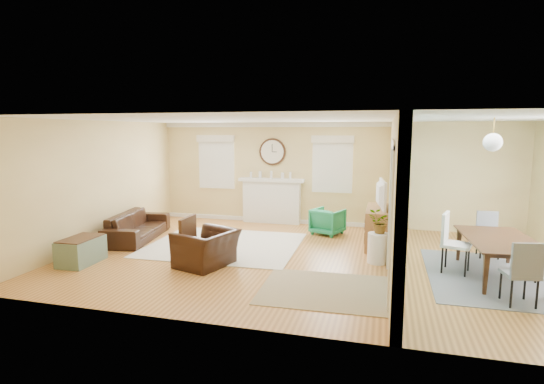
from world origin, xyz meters
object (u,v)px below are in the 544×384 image
object	(u,v)px
eames_chair	(206,248)
dining_table	(501,258)
credenza	(377,227)
sofa	(138,226)
green_chair	(328,221)

from	to	relation	value
eames_chair	dining_table	bearing A→B (deg)	115.40
credenza	dining_table	bearing A→B (deg)	-37.10
sofa	eames_chair	distance (m)	2.64
green_chair	dining_table	world-z (taller)	dining_table
dining_table	credenza	bearing A→B (deg)	49.12
sofa	dining_table	bearing A→B (deg)	-104.75
green_chair	credenza	bearing A→B (deg)	169.42
sofa	credenza	world-z (taller)	credenza
credenza	dining_table	world-z (taller)	credenza
green_chair	credenza	size ratio (longest dim) A/B	0.49
sofa	eames_chair	size ratio (longest dim) A/B	2.03
green_chair	dining_table	distance (m)	3.84
eames_chair	credenza	world-z (taller)	credenza
sofa	credenza	xyz separation A→B (m)	(5.15, 0.81, 0.11)
eames_chair	green_chair	xyz separation A→B (m)	(1.77, 2.91, -0.02)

